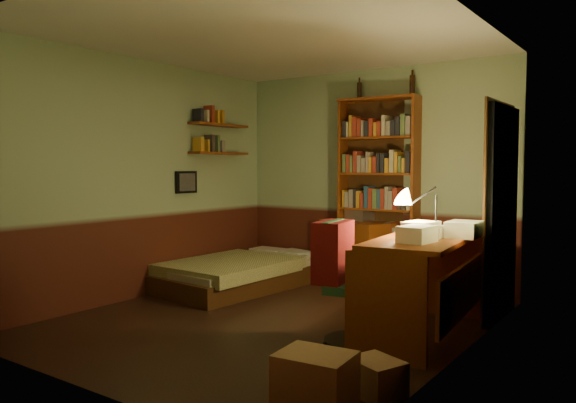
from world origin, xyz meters
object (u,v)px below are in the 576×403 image
Objects in this scene: bookshelf at (378,194)px; dresser at (356,254)px; desk_lamp at (436,197)px; office_chair at (357,291)px; cardboard_box_a at (315,380)px; mini_stereo at (359,214)px; cardboard_box_b at (376,378)px; desk at (425,287)px; bed at (241,263)px.

dresser is at bearing -165.01° from bookshelf.
desk_lamp is 0.75× the size of office_chair.
bookshelf is at bearing 109.87° from cardboard_box_a.
mini_stereo is at bearing 106.50° from office_chair.
bookshelf is 2.33m from office_chair.
bookshelf is 1.93m from desk_lamp.
desk is at bearing 98.95° from cardboard_box_b.
desk is at bearing -57.00° from bookshelf.
bookshelf reaches higher than cardboard_box_a.
desk_lamp is at bearing 95.75° from cardboard_box_b.
bookshelf reaches higher than desk.
mini_stereo is 0.13× the size of bookshelf.
desk_lamp is 1.04m from office_chair.
office_chair reaches higher than dresser.
desk_lamp is at bearing 25.24° from desk.
office_chair is at bearing -23.06° from bed.
desk is 1.73m from cardboard_box_a.
dresser is at bearing 120.78° from desk_lamp.
cardboard_box_a reaches higher than cardboard_box_b.
office_chair is at bearing -50.52° from mini_stereo.
bookshelf reaches higher than dresser.
mini_stereo reaches higher than desk.
dresser is 0.40× the size of bookshelf.
bed is 3.37m from cardboard_box_b.
bed is 2.24× the size of dresser.
dresser is 0.99× the size of office_chair.
cardboard_box_b is (0.21, -1.35, -0.31)m from desk.
cardboard_box_a is at bearing -74.91° from bookshelf.
mini_stereo is (1.08, 0.94, 0.57)m from bed.
bed is 1.54m from mini_stereo.
desk_lamp is 2.03m from cardboard_box_a.
desk is at bearing -8.40° from bed.
desk_lamp is (1.25, -1.47, 0.07)m from bookshelf.
bed is 1.82m from bookshelf.
cardboard_box_a is at bearing -95.72° from desk.
bed is at bearing 144.36° from cardboard_box_b.
bookshelf is at bearing 114.12° from desk_lamp.
bookshelf is at bearing 100.88° from office_chair.
cardboard_box_a is (2.51, -2.33, -0.13)m from bed.
office_chair is 1.24m from cardboard_box_a.
cardboard_box_a is at bearing -120.89° from cardboard_box_b.
cardboard_box_a is at bearing -84.38° from office_chair.
cardboard_box_b is (0.56, -0.79, -0.33)m from office_chair.
cardboard_box_b is at bearing -68.93° from bookshelf.
cardboard_box_b is (1.39, -2.86, -1.00)m from bookshelf.
office_chair is at bearing -73.07° from bookshelf.
desk_lamp is (0.07, 0.04, 0.76)m from desk.
desk_lamp reaches higher than cardboard_box_a.
desk is at bearing 89.75° from cardboard_box_a.
bed is at bearing 137.20° from cardboard_box_a.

